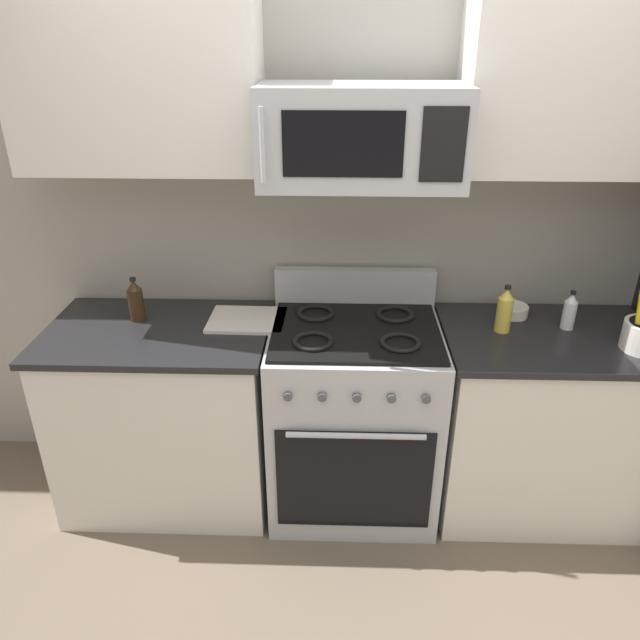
% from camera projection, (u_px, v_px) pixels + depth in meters
% --- Properties ---
extents(ground_plane, '(16.00, 16.00, 0.00)m').
position_uv_depth(ground_plane, '(354.00, 620.00, 2.34)').
color(ground_plane, '#6B5B4C').
extents(wall_back, '(8.00, 0.10, 2.60)m').
position_uv_depth(wall_back, '(356.00, 220.00, 2.78)').
color(wall_back, '#9E998E').
rests_on(wall_back, ground).
extents(counter_left, '(0.99, 0.66, 0.91)m').
position_uv_depth(counter_left, '(168.00, 414.00, 2.82)').
color(counter_left, silver).
rests_on(counter_left, ground).
extents(range_oven, '(0.76, 0.70, 1.09)m').
position_uv_depth(range_oven, '(353.00, 414.00, 2.79)').
color(range_oven, '#B2B5BA').
rests_on(range_oven, ground).
extents(counter_right, '(0.94, 0.66, 0.91)m').
position_uv_depth(counter_right, '(536.00, 421.00, 2.77)').
color(counter_right, silver).
rests_on(counter_right, ground).
extents(microwave, '(0.78, 0.44, 0.37)m').
position_uv_depth(microwave, '(361.00, 136.00, 2.26)').
color(microwave, '#B2B5BA').
extents(upper_cabinets_left, '(0.98, 0.34, 0.76)m').
position_uv_depth(upper_cabinets_left, '(135.00, 72.00, 2.32)').
color(upper_cabinets_left, silver).
extents(upper_cabinets_right, '(0.93, 0.34, 0.76)m').
position_uv_depth(upper_cabinets_right, '(587.00, 73.00, 2.27)').
color(upper_cabinets_right, silver).
extents(cutting_board, '(0.35, 0.28, 0.02)m').
position_uv_depth(cutting_board, '(247.00, 320.00, 2.69)').
color(cutting_board, silver).
rests_on(cutting_board, counter_left).
extents(bottle_oil, '(0.07, 0.07, 0.21)m').
position_uv_depth(bottle_oil, '(504.00, 311.00, 2.56)').
color(bottle_oil, gold).
rests_on(bottle_oil, counter_right).
extents(bottle_soy, '(0.07, 0.07, 0.20)m').
position_uv_depth(bottle_soy, '(136.00, 301.00, 2.67)').
color(bottle_soy, '#382314').
rests_on(bottle_soy, counter_left).
extents(bottle_vinegar, '(0.06, 0.06, 0.18)m').
position_uv_depth(bottle_vinegar, '(570.00, 312.00, 2.60)').
color(bottle_vinegar, silver).
rests_on(bottle_vinegar, counter_right).
extents(prep_bowl, '(0.14, 0.14, 0.05)m').
position_uv_depth(prep_bowl, '(513.00, 310.00, 2.73)').
color(prep_bowl, white).
rests_on(prep_bowl, counter_right).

